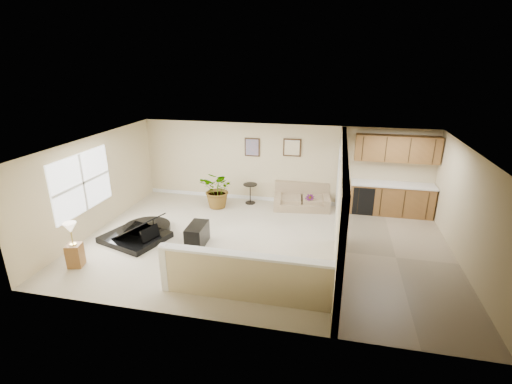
% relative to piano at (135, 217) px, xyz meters
% --- Properties ---
extents(floor, '(9.00, 9.00, 0.00)m').
position_rel_piano_xyz_m(floor, '(3.25, 0.34, -0.57)').
color(floor, '#BAB191').
rests_on(floor, ground).
extents(back_wall, '(9.00, 0.04, 2.50)m').
position_rel_piano_xyz_m(back_wall, '(3.25, 3.34, 0.68)').
color(back_wall, '#C5B286').
rests_on(back_wall, floor).
extents(front_wall, '(9.00, 0.04, 2.50)m').
position_rel_piano_xyz_m(front_wall, '(3.25, -2.66, 0.68)').
color(front_wall, '#C5B286').
rests_on(front_wall, floor).
extents(left_wall, '(0.04, 6.00, 2.50)m').
position_rel_piano_xyz_m(left_wall, '(-1.25, 0.34, 0.68)').
color(left_wall, '#C5B286').
rests_on(left_wall, floor).
extents(right_wall, '(0.04, 6.00, 2.50)m').
position_rel_piano_xyz_m(right_wall, '(7.75, 0.34, 0.68)').
color(right_wall, '#C5B286').
rests_on(right_wall, floor).
extents(ceiling, '(9.00, 6.00, 0.04)m').
position_rel_piano_xyz_m(ceiling, '(3.25, 0.34, 1.93)').
color(ceiling, silver).
rests_on(ceiling, back_wall).
extents(kitchen_vinyl, '(2.70, 6.00, 0.01)m').
position_rel_piano_xyz_m(kitchen_vinyl, '(6.40, 0.34, -0.57)').
color(kitchen_vinyl, gray).
rests_on(kitchen_vinyl, floor).
extents(interior_partition, '(0.18, 5.99, 2.50)m').
position_rel_piano_xyz_m(interior_partition, '(5.05, 0.59, 0.64)').
color(interior_partition, '#C5B286').
rests_on(interior_partition, floor).
extents(pony_half_wall, '(3.42, 0.22, 1.00)m').
position_rel_piano_xyz_m(pony_half_wall, '(3.33, -1.96, -0.06)').
color(pony_half_wall, '#C5B286').
rests_on(pony_half_wall, floor).
extents(left_window, '(0.05, 2.15, 1.45)m').
position_rel_piano_xyz_m(left_window, '(-1.23, -0.16, 0.88)').
color(left_window, white).
rests_on(left_window, left_wall).
extents(wall_art_left, '(0.48, 0.04, 0.58)m').
position_rel_piano_xyz_m(wall_art_left, '(2.30, 3.31, 1.18)').
color(wall_art_left, '#342213').
rests_on(wall_art_left, back_wall).
extents(wall_mirror, '(0.55, 0.04, 0.55)m').
position_rel_piano_xyz_m(wall_mirror, '(3.55, 3.31, 1.23)').
color(wall_mirror, '#342213').
rests_on(wall_mirror, back_wall).
extents(kitchen_cabinets, '(2.36, 0.65, 2.33)m').
position_rel_piano_xyz_m(kitchen_cabinets, '(6.44, 3.07, 0.30)').
color(kitchen_cabinets, brown).
rests_on(kitchen_cabinets, floor).
extents(piano, '(2.00, 1.98, 1.38)m').
position_rel_piano_xyz_m(piano, '(0.00, 0.00, 0.00)').
color(piano, black).
rests_on(piano, floor).
extents(piano_bench, '(0.44, 0.81, 0.53)m').
position_rel_piano_xyz_m(piano_bench, '(1.68, -0.04, -0.31)').
color(piano_bench, black).
rests_on(piano_bench, floor).
extents(loveseat, '(1.79, 1.14, 0.96)m').
position_rel_piano_xyz_m(loveseat, '(3.94, 3.02, -0.21)').
color(loveseat, tan).
rests_on(loveseat, floor).
extents(accent_table, '(0.44, 0.44, 0.64)m').
position_rel_piano_xyz_m(accent_table, '(2.31, 2.99, -0.16)').
color(accent_table, black).
rests_on(accent_table, floor).
extents(palm_plant, '(1.25, 1.14, 1.18)m').
position_rel_piano_xyz_m(palm_plant, '(1.44, 2.45, 0.00)').
color(palm_plant, black).
rests_on(palm_plant, floor).
extents(small_plant, '(0.37, 0.37, 0.53)m').
position_rel_piano_xyz_m(small_plant, '(4.19, 2.72, -0.35)').
color(small_plant, black).
rests_on(small_plant, floor).
extents(lamp_stand, '(0.37, 0.37, 1.04)m').
position_rel_piano_xyz_m(lamp_stand, '(-0.60, -1.55, -0.13)').
color(lamp_stand, brown).
rests_on(lamp_stand, floor).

